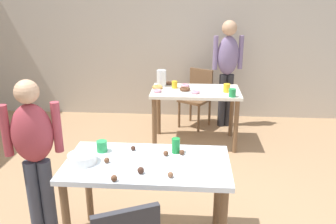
{
  "coord_description": "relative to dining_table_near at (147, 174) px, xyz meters",
  "views": [
    {
      "loc": [
        0.27,
        -2.42,
        1.98
      ],
      "look_at": [
        0.04,
        0.69,
        0.9
      ],
      "focal_mm": 37.29,
      "sensor_mm": 36.0,
      "label": 1
    }
  ],
  "objects": [
    {
      "name": "wall_back",
      "position": [
        0.06,
        3.25,
        0.66
      ],
      "size": [
        6.4,
        0.1,
        2.6
      ],
      "primitive_type": "cube",
      "color": "#BCB2A3",
      "rests_on": "ground_plane"
    },
    {
      "name": "dining_table_near",
      "position": [
        0.0,
        0.0,
        0.0
      ],
      "size": [
        1.26,
        0.67,
        0.75
      ],
      "color": "silver",
      "rests_on": "ground_plane"
    },
    {
      "name": "dining_table_far",
      "position": [
        0.37,
        2.08,
        -0.01
      ],
      "size": [
        1.16,
        0.67,
        0.75
      ],
      "color": "silver",
      "rests_on": "ground_plane"
    },
    {
      "name": "chair_far_table",
      "position": [
        0.41,
        2.76,
        -0.15
      ],
      "size": [
        0.55,
        0.55,
        0.87
      ],
      "color": "brown",
      "rests_on": "ground_plane"
    },
    {
      "name": "person_girl_near",
      "position": [
        -0.91,
        0.06,
        0.16
      ],
      "size": [
        0.45,
        0.28,
        1.36
      ],
      "color": "#383D4C",
      "rests_on": "ground_plane"
    },
    {
      "name": "person_adult_far",
      "position": [
        0.84,
        2.76,
        0.32
      ],
      "size": [
        0.46,
        0.26,
        1.6
      ],
      "color": "#28282D",
      "rests_on": "ground_plane"
    },
    {
      "name": "mixing_bowl",
      "position": [
        -0.49,
        -0.04,
        0.14
      ],
      "size": [
        0.22,
        0.22,
        0.07
      ],
      "primitive_type": "cylinder",
      "color": "white",
      "rests_on": "dining_table_near"
    },
    {
      "name": "soda_can",
      "position": [
        0.21,
        0.18,
        0.17
      ],
      "size": [
        0.07,
        0.07,
        0.12
      ],
      "primitive_type": "cylinder",
      "color": "#198438",
      "rests_on": "dining_table_near"
    },
    {
      "name": "fork_near",
      "position": [
        0.0,
        0.2,
        0.11
      ],
      "size": [
        0.17,
        0.02,
        0.01
      ],
      "primitive_type": "cube",
      "color": "silver",
      "rests_on": "dining_table_near"
    },
    {
      "name": "cup_near_0",
      "position": [
        -0.39,
        0.16,
        0.15
      ],
      "size": [
        0.08,
        0.08,
        0.09
      ],
      "primitive_type": "cylinder",
      "color": "green",
      "rests_on": "dining_table_near"
    },
    {
      "name": "cake_ball_0",
      "position": [
        -0.19,
        -0.3,
        0.13
      ],
      "size": [
        0.05,
        0.05,
        0.05
      ],
      "primitive_type": "sphere",
      "color": "brown",
      "rests_on": "dining_table_near"
    },
    {
      "name": "cake_ball_1",
      "position": [
        -0.51,
        0.11,
        0.13
      ],
      "size": [
        0.04,
        0.04,
        0.04
      ],
      "primitive_type": "sphere",
      "color": "#3D2319",
      "rests_on": "dining_table_near"
    },
    {
      "name": "cake_ball_2",
      "position": [
        0.13,
        0.11,
        0.13
      ],
      "size": [
        0.04,
        0.04,
        0.04
      ],
      "primitive_type": "sphere",
      "color": "brown",
      "rests_on": "dining_table_near"
    },
    {
      "name": "cake_ball_3",
      "position": [
        0.26,
        0.14,
        0.13
      ],
      "size": [
        0.04,
        0.04,
        0.04
      ],
      "primitive_type": "sphere",
      "color": "brown",
      "rests_on": "dining_table_near"
    },
    {
      "name": "cake_ball_4",
      "position": [
        -0.14,
        0.19,
        0.13
      ],
      "size": [
        0.04,
        0.04,
        0.04
      ],
      "primitive_type": "sphere",
      "color": "#3D2319",
      "rests_on": "dining_table_near"
    },
    {
      "name": "cake_ball_5",
      "position": [
        -0.3,
        -0.04,
        0.13
      ],
      "size": [
        0.04,
        0.04,
        0.04
      ],
      "primitive_type": "sphere",
      "color": "brown",
      "rests_on": "dining_table_near"
    },
    {
      "name": "cake_ball_6",
      "position": [
        0.19,
        -0.22,
        0.13
      ],
      "size": [
        0.04,
        0.04,
        0.04
      ],
      "primitive_type": "sphere",
      "color": "brown",
      "rests_on": "dining_table_near"
    },
    {
      "name": "cake_ball_7",
      "position": [
        -0.02,
        -0.18,
        0.13
      ],
      "size": [
        0.05,
        0.05,
        0.05
      ],
      "primitive_type": "sphere",
      "color": "#3D2319",
      "rests_on": "dining_table_near"
    },
    {
      "name": "pitcher_far",
      "position": [
        -0.09,
        2.26,
        0.22
      ],
      "size": [
        0.13,
        0.13,
        0.22
      ],
      "primitive_type": "cylinder",
      "color": "white",
      "rests_on": "dining_table_far"
    },
    {
      "name": "cup_far_0",
      "position": [
        0.82,
        1.8,
        0.16
      ],
      "size": [
        0.09,
        0.09,
        0.1
      ],
      "primitive_type": "cylinder",
      "color": "green",
      "rests_on": "dining_table_far"
    },
    {
      "name": "cup_far_1",
      "position": [
        0.09,
        2.16,
        0.16
      ],
      "size": [
        0.07,
        0.07,
        0.1
      ],
      "primitive_type": "cylinder",
      "color": "yellow",
      "rests_on": "dining_table_far"
    },
    {
      "name": "cup_far_2",
      "position": [
        0.77,
        2.01,
        0.16
      ],
      "size": [
        0.09,
        0.09,
        0.11
      ],
      "primitive_type": "cylinder",
      "color": "yellow",
      "rests_on": "dining_table_far"
    },
    {
      "name": "donut_far_0",
      "position": [
        0.23,
        2.24,
        0.13
      ],
      "size": [
        0.12,
        0.12,
        0.04
      ],
      "primitive_type": "torus",
      "color": "pink",
      "rests_on": "dining_table_far"
    },
    {
      "name": "donut_far_1",
      "position": [
        -0.12,
        1.95,
        0.12
      ],
      "size": [
        0.11,
        0.11,
        0.03
      ],
      "primitive_type": "torus",
      "color": "pink",
      "rests_on": "dining_table_far"
    },
    {
      "name": "donut_far_2",
      "position": [
        -0.14,
        2.12,
        0.13
      ],
      "size": [
        0.14,
        0.14,
        0.04
      ],
      "primitive_type": "torus",
      "color": "gold",
      "rests_on": "dining_table_far"
    },
    {
      "name": "donut_far_3",
      "position": [
        0.23,
        2.04,
        0.13
      ],
      "size": [
        0.14,
        0.14,
        0.04
      ],
      "primitive_type": "torus",
      "color": "brown",
      "rests_on": "dining_table_far"
    },
    {
      "name": "donut_far_4",
      "position": [
        0.01,
        2.35,
        0.12
      ],
      "size": [
        0.11,
        0.11,
        0.03
      ],
      "primitive_type": "torus",
      "color": "brown",
      "rests_on": "dining_table_far"
    },
    {
      "name": "donut_far_5",
      "position": [
        0.37,
        1.92,
        0.12
      ],
      "size": [
        0.11,
        0.11,
        0.03
      ],
      "primitive_type": "torus",
      "color": "pink",
      "rests_on": "dining_table_far"
    }
  ]
}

